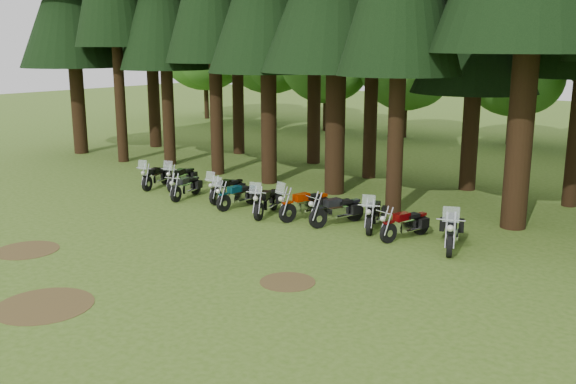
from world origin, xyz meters
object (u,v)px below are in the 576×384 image
object	(u,v)px
motorcycle_4	(238,196)
motorcycle_5	(266,202)
motorcycle_0	(156,177)
motorcycle_6	(305,205)
motorcycle_8	(373,215)
motorcycle_10	(451,231)
motorcycle_1	(182,178)
motorcycle_9	(405,225)
motorcycle_7	(337,211)
motorcycle_3	(227,190)
motorcycle_2	(186,187)

from	to	relation	value
motorcycle_4	motorcycle_5	size ratio (longest dim) A/B	0.96
motorcycle_0	motorcycle_5	world-z (taller)	motorcycle_5
motorcycle_6	motorcycle_8	bearing A→B (deg)	21.41
motorcycle_8	motorcycle_10	size ratio (longest dim) A/B	0.89
motorcycle_1	motorcycle_4	size ratio (longest dim) A/B	1.03
motorcycle_9	motorcycle_0	bearing A→B (deg)	-165.29
motorcycle_6	motorcycle_0	bearing A→B (deg)	-167.52
motorcycle_1	motorcycle_9	xyz separation A→B (m)	(10.42, -0.72, -0.03)
motorcycle_8	motorcycle_7	bearing A→B (deg)	171.33
motorcycle_6	motorcycle_10	world-z (taller)	motorcycle_10
motorcycle_3	motorcycle_2	bearing A→B (deg)	-164.84
motorcycle_4	motorcycle_8	world-z (taller)	motorcycle_8
motorcycle_1	motorcycle_3	size ratio (longest dim) A/B	1.02
motorcycle_1	motorcycle_2	bearing A→B (deg)	-53.96
motorcycle_1	motorcycle_9	bearing A→B (deg)	-20.01
motorcycle_3	motorcycle_7	distance (m)	5.04
motorcycle_7	motorcycle_10	xyz separation A→B (m)	(3.99, -0.14, 0.06)
motorcycle_4	motorcycle_10	world-z (taller)	motorcycle_10
motorcycle_1	motorcycle_10	bearing A→B (deg)	-19.82
motorcycle_7	motorcycle_9	xyz separation A→B (m)	(2.51, -0.08, -0.03)
motorcycle_8	motorcycle_5	bearing A→B (deg)	170.27
motorcycle_4	motorcycle_10	xyz separation A→B (m)	(8.05, 0.15, 0.08)
motorcycle_0	motorcycle_5	distance (m)	6.41
motorcycle_3	motorcycle_1	bearing A→B (deg)	167.23
motorcycle_10	motorcycle_4	bearing A→B (deg)	160.03
motorcycle_6	motorcycle_10	distance (m)	5.24
motorcycle_0	motorcycle_8	world-z (taller)	motorcycle_8
motorcycle_2	motorcycle_6	size ratio (longest dim) A/B	0.89
motorcycle_5	motorcycle_8	size ratio (longest dim) A/B	1.01
motorcycle_1	motorcycle_10	xyz separation A→B (m)	(11.91, -0.78, 0.06)
motorcycle_6	motorcycle_8	distance (m)	2.48
motorcycle_5	motorcycle_9	world-z (taller)	motorcycle_5
motorcycle_3	motorcycle_8	bearing A→B (deg)	-4.32
motorcycle_5	motorcycle_8	bearing A→B (deg)	-7.95
motorcycle_0	motorcycle_5	bearing A→B (deg)	-23.62
motorcycle_4	motorcycle_8	distance (m)	5.30
motorcycle_3	motorcycle_7	world-z (taller)	motorcycle_3
motorcycle_2	motorcycle_7	size ratio (longest dim) A/B	0.94
motorcycle_5	motorcycle_6	bearing A→B (deg)	-1.52
motorcycle_5	motorcycle_6	world-z (taller)	motorcycle_6
motorcycle_8	motorcycle_0	bearing A→B (deg)	159.84
motorcycle_1	motorcycle_2	xyz separation A→B (m)	(1.27, -0.99, -0.03)
motorcycle_9	motorcycle_10	size ratio (longest dim) A/B	0.85
motorcycle_0	motorcycle_7	bearing A→B (deg)	-18.91
motorcycle_3	motorcycle_9	bearing A→B (deg)	-6.85
motorcycle_3	motorcycle_8	world-z (taller)	motorcycle_8
motorcycle_1	motorcycle_6	xyz separation A→B (m)	(6.67, -0.69, 0.02)
motorcycle_2	motorcycle_6	bearing A→B (deg)	-10.65
motorcycle_4	motorcycle_9	xyz separation A→B (m)	(6.57, 0.21, -0.01)
motorcycle_1	motorcycle_2	distance (m)	1.61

